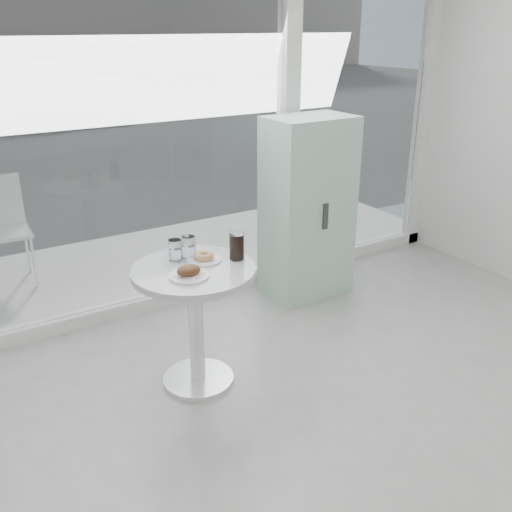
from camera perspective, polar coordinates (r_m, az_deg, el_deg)
storefront at (r=4.28m, az=-6.27°, el=17.28°), size 5.00×0.14×3.00m
main_table at (r=3.39m, az=-6.13°, el=-4.61°), size 0.72×0.72×0.77m
patio_deck at (r=5.38m, az=-9.94°, el=-0.48°), size 5.60×1.60×0.05m
mint_cabinet at (r=4.54m, az=5.16°, el=4.76°), size 0.66×0.46×1.43m
patio_chair at (r=5.12m, az=-24.00°, el=3.00°), size 0.39×0.39×0.88m
car_silver at (r=14.43m, az=-19.32°, el=15.37°), size 4.06×2.09×1.27m
plate_fritter at (r=3.17m, az=-6.69°, el=-1.62°), size 0.23×0.23×0.07m
plate_donut at (r=3.38m, az=-5.22°, el=-0.17°), size 0.20×0.20×0.05m
water_tumbler_a at (r=3.40m, az=-8.08°, el=0.49°), size 0.08×0.08×0.13m
water_tumbler_b at (r=3.42m, az=-6.75°, el=0.78°), size 0.08×0.08×0.13m
cola_glass at (r=3.37m, az=-1.95°, el=1.00°), size 0.09×0.09×0.17m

